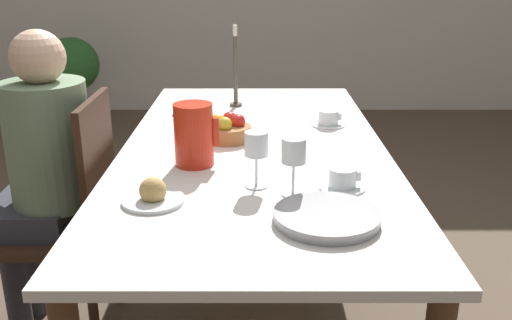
{
  "coord_description": "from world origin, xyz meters",
  "views": [
    {
      "loc": [
        0.01,
        -2.09,
        1.41
      ],
      "look_at": [
        0.0,
        -0.3,
        0.77
      ],
      "focal_mm": 40.0,
      "sensor_mm": 36.0,
      "label": 1
    }
  ],
  "objects_px": {
    "chair_person_side": "(73,216)",
    "teacup_near_person": "(345,180)",
    "wine_glass_water": "(259,147)",
    "wine_glass_juice": "(296,154)",
    "potted_plant": "(76,72)",
    "red_pitcher": "(196,134)",
    "serving_tray": "(329,217)",
    "bread_plate": "(156,195)",
    "candlestick_tall": "(238,74)",
    "fruit_bowl": "(230,130)",
    "person_seated": "(45,162)",
    "teacup_across": "(331,119)"
  },
  "relations": [
    {
      "from": "chair_person_side",
      "to": "teacup_near_person",
      "type": "height_order",
      "value": "chair_person_side"
    },
    {
      "from": "wine_glass_water",
      "to": "wine_glass_juice",
      "type": "xyz_separation_m",
      "value": [
        0.11,
        -0.07,
        -0.0
      ]
    },
    {
      "from": "potted_plant",
      "to": "wine_glass_juice",
      "type": "bearing_deg",
      "value": -62.67
    },
    {
      "from": "wine_glass_water",
      "to": "red_pitcher",
      "type": "bearing_deg",
      "value": 136.4
    },
    {
      "from": "serving_tray",
      "to": "potted_plant",
      "type": "distance_m",
      "value": 3.9
    },
    {
      "from": "wine_glass_water",
      "to": "serving_tray",
      "type": "distance_m",
      "value": 0.34
    },
    {
      "from": "chair_person_side",
      "to": "teacup_near_person",
      "type": "xyz_separation_m",
      "value": [
        0.96,
        -0.27,
        0.25
      ]
    },
    {
      "from": "wine_glass_juice",
      "to": "serving_tray",
      "type": "bearing_deg",
      "value": -66.72
    },
    {
      "from": "bread_plate",
      "to": "wine_glass_juice",
      "type": "bearing_deg",
      "value": 7.6
    },
    {
      "from": "serving_tray",
      "to": "candlestick_tall",
      "type": "distance_m",
      "value": 1.34
    },
    {
      "from": "candlestick_tall",
      "to": "red_pitcher",
      "type": "bearing_deg",
      "value": -97.9
    },
    {
      "from": "fruit_bowl",
      "to": "serving_tray",
      "type": "bearing_deg",
      "value": -67.65
    },
    {
      "from": "teacup_near_person",
      "to": "candlestick_tall",
      "type": "xyz_separation_m",
      "value": [
        -0.37,
        1.05,
        0.13
      ]
    },
    {
      "from": "chair_person_side",
      "to": "wine_glass_juice",
      "type": "relative_size",
      "value": 5.18
    },
    {
      "from": "red_pitcher",
      "to": "fruit_bowl",
      "type": "bearing_deg",
      "value": 69.93
    },
    {
      "from": "wine_glass_juice",
      "to": "red_pitcher",
      "type": "bearing_deg",
      "value": 140.12
    },
    {
      "from": "wine_glass_juice",
      "to": "fruit_bowl",
      "type": "distance_m",
      "value": 0.6
    },
    {
      "from": "serving_tray",
      "to": "bread_plate",
      "type": "bearing_deg",
      "value": 165.03
    },
    {
      "from": "chair_person_side",
      "to": "wine_glass_juice",
      "type": "distance_m",
      "value": 0.94
    },
    {
      "from": "chair_person_side",
      "to": "person_seated",
      "type": "bearing_deg",
      "value": 71.01
    },
    {
      "from": "red_pitcher",
      "to": "teacup_across",
      "type": "relative_size",
      "value": 1.48
    },
    {
      "from": "teacup_across",
      "to": "potted_plant",
      "type": "xyz_separation_m",
      "value": [
        -1.89,
        2.51,
        -0.27
      ]
    },
    {
      "from": "wine_glass_water",
      "to": "potted_plant",
      "type": "bearing_deg",
      "value": 116.24
    },
    {
      "from": "wine_glass_water",
      "to": "fruit_bowl",
      "type": "bearing_deg",
      "value": 103.08
    },
    {
      "from": "serving_tray",
      "to": "potted_plant",
      "type": "bearing_deg",
      "value": 117.12
    },
    {
      "from": "person_seated",
      "to": "red_pitcher",
      "type": "distance_m",
      "value": 0.59
    },
    {
      "from": "person_seated",
      "to": "candlestick_tall",
      "type": "bearing_deg",
      "value": -42.54
    },
    {
      "from": "wine_glass_water",
      "to": "wine_glass_juice",
      "type": "bearing_deg",
      "value": -31.35
    },
    {
      "from": "serving_tray",
      "to": "chair_person_side",
      "type": "bearing_deg",
      "value": 149.72
    },
    {
      "from": "teacup_near_person",
      "to": "serving_tray",
      "type": "distance_m",
      "value": 0.25
    },
    {
      "from": "bread_plate",
      "to": "teacup_near_person",
      "type": "bearing_deg",
      "value": 10.79
    },
    {
      "from": "red_pitcher",
      "to": "potted_plant",
      "type": "xyz_separation_m",
      "value": [
        -1.36,
        3.0,
        -0.35
      ]
    },
    {
      "from": "person_seated",
      "to": "teacup_across",
      "type": "height_order",
      "value": "person_seated"
    },
    {
      "from": "teacup_across",
      "to": "serving_tray",
      "type": "relative_size",
      "value": 0.5
    },
    {
      "from": "teacup_near_person",
      "to": "teacup_across",
      "type": "height_order",
      "value": "same"
    },
    {
      "from": "serving_tray",
      "to": "wine_glass_juice",
      "type": "bearing_deg",
      "value": 113.28
    },
    {
      "from": "person_seated",
      "to": "fruit_bowl",
      "type": "relative_size",
      "value": 6.48
    },
    {
      "from": "teacup_near_person",
      "to": "bread_plate",
      "type": "distance_m",
      "value": 0.59
    },
    {
      "from": "person_seated",
      "to": "fruit_bowl",
      "type": "bearing_deg",
      "value": -73.95
    },
    {
      "from": "teacup_across",
      "to": "potted_plant",
      "type": "relative_size",
      "value": 0.19
    },
    {
      "from": "chair_person_side",
      "to": "teacup_across",
      "type": "relative_size",
      "value": 6.42
    },
    {
      "from": "wine_glass_water",
      "to": "teacup_across",
      "type": "height_order",
      "value": "wine_glass_water"
    },
    {
      "from": "chair_person_side",
      "to": "wine_glass_water",
      "type": "height_order",
      "value": "chair_person_side"
    },
    {
      "from": "wine_glass_juice",
      "to": "bread_plate",
      "type": "bearing_deg",
      "value": -172.4
    },
    {
      "from": "red_pitcher",
      "to": "teacup_near_person",
      "type": "xyz_separation_m",
      "value": [
        0.49,
        -0.22,
        -0.08
      ]
    },
    {
      "from": "potted_plant",
      "to": "fruit_bowl",
      "type": "bearing_deg",
      "value": -61.65
    },
    {
      "from": "red_pitcher",
      "to": "wine_glass_water",
      "type": "xyz_separation_m",
      "value": [
        0.22,
        -0.21,
        0.02
      ]
    },
    {
      "from": "person_seated",
      "to": "chair_person_side",
      "type": "bearing_deg",
      "value": -108.99
    },
    {
      "from": "person_seated",
      "to": "teacup_near_person",
      "type": "bearing_deg",
      "value": -106.19
    },
    {
      "from": "red_pitcher",
      "to": "candlestick_tall",
      "type": "height_order",
      "value": "candlestick_tall"
    }
  ]
}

